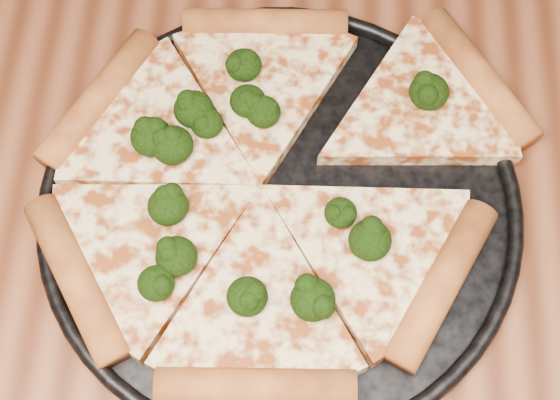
{
  "coord_description": "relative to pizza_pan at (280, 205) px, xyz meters",
  "views": [
    {
      "loc": [
        0.08,
        -0.13,
        1.33
      ],
      "look_at": [
        0.07,
        0.14,
        0.77
      ],
      "focal_mm": 52.44,
      "sensor_mm": 36.0,
      "label": 1
    }
  ],
  "objects": [
    {
      "name": "pizza_pan",
      "position": [
        0.0,
        0.0,
        0.0
      ],
      "size": [
        0.38,
        0.38,
        0.02
      ],
      "color": "black",
      "rests_on": "dining_table"
    },
    {
      "name": "pizza",
      "position": [
        -0.01,
        0.01,
        0.01
      ],
      "size": [
        0.4,
        0.35,
        0.03
      ],
      "rotation": [
        0.0,
        0.0,
        0.04
      ],
      "color": "#FFDE9C",
      "rests_on": "pizza_pan"
    },
    {
      "name": "broccoli_florets",
      "position": [
        -0.03,
        0.01,
        0.02
      ],
      "size": [
        0.25,
        0.23,
        0.02
      ],
      "color": "black",
      "rests_on": "pizza"
    }
  ]
}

